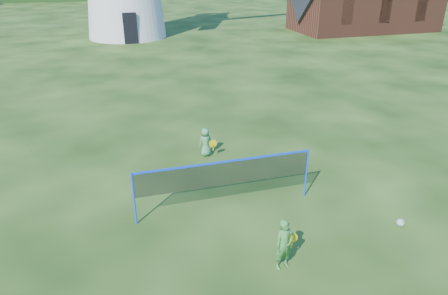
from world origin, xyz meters
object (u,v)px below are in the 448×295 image
play_ball (400,223)px  badminton_net (225,174)px  player_girl (284,244)px  player_boy (206,142)px

play_ball → badminton_net: bearing=153.5°
player_girl → play_ball: (3.67, 0.58, -0.53)m
badminton_net → player_boy: bearing=84.5°
badminton_net → play_ball: size_ratio=22.95×
badminton_net → player_boy: 3.65m
badminton_net → play_ball: 4.87m
player_boy → player_girl: bearing=79.8°
player_boy → badminton_net: bearing=72.0°
player_girl → play_ball: size_ratio=5.81×
badminton_net → play_ball: badminton_net is taller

